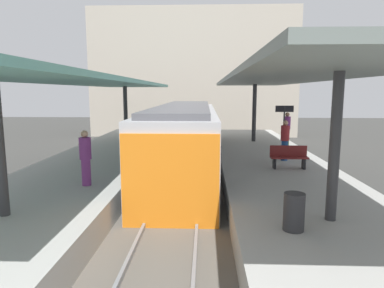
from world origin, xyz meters
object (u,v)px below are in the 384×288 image
passenger_near_bench (287,129)px  passenger_mid_platform (285,140)px  platform_bench (289,156)px  passenger_far_end (86,157)px  commuter_train (185,139)px  platform_sign (284,117)px  litter_bin (294,212)px

passenger_near_bench → passenger_mid_platform: size_ratio=1.06×
platform_bench → passenger_far_end: passenger_far_end is taller
commuter_train → platform_bench: size_ratio=9.70×
platform_sign → litter_bin: (-2.10, -10.42, -1.22)m
platform_bench → commuter_train: bearing=146.6°
platform_bench → litter_bin: platform_bench is taller
platform_bench → platform_sign: platform_sign is taller
platform_bench → litter_bin: size_ratio=1.75×
platform_sign → passenger_far_end: size_ratio=1.28×
commuter_train → passenger_near_bench: commuter_train is taller
platform_bench → passenger_far_end: 7.39m
platform_sign → passenger_near_bench: platform_sign is taller
litter_bin → passenger_far_end: size_ratio=0.46×
passenger_far_end → commuter_train: bearing=62.9°
litter_bin → platform_bench: bearing=77.5°
platform_sign → litter_bin: size_ratio=2.76×
platform_bench → passenger_near_bench: bearing=77.8°
passenger_near_bench → passenger_mid_platform: passenger_near_bench is taller
litter_bin → passenger_near_bench: size_ratio=0.44×
commuter_train → litter_bin: commuter_train is taller
litter_bin → passenger_far_end: (-5.56, 3.30, 0.50)m
commuter_train → platform_bench: 4.95m
platform_bench → platform_sign: (0.78, 4.45, 1.16)m
litter_bin → passenger_mid_platform: bearing=78.7°
commuter_train → platform_bench: commuter_train is taller
platform_sign → passenger_mid_platform: bearing=-101.6°
commuter_train → passenger_mid_platform: size_ratio=7.96×
passenger_mid_platform → passenger_far_end: (-7.07, -4.21, 0.01)m
passenger_near_bench → passenger_mid_platform: (-0.98, -3.86, -0.06)m
platform_sign → passenger_mid_platform: (-0.60, -2.91, -0.74)m
commuter_train → platform_bench: (4.12, -2.72, -0.26)m
passenger_far_end → litter_bin: bearing=-30.7°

